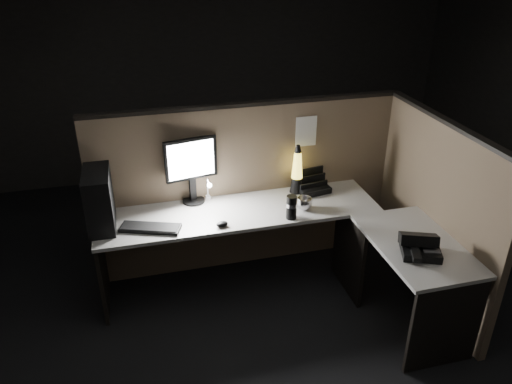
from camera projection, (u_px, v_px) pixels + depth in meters
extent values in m
plane|color=black|center=(276.00, 325.00, 3.93)|extent=(6.00, 6.00, 0.00)
plane|color=#282623|center=(205.00, 67.00, 5.89)|extent=(6.00, 0.00, 6.00)
cube|color=brown|center=(247.00, 188.00, 4.38)|extent=(2.66, 0.06, 1.50)
cube|color=brown|center=(434.00, 215.00, 3.97)|extent=(0.06, 1.66, 1.50)
cube|color=#BAB7B0|center=(239.00, 212.00, 4.08)|extent=(2.30, 0.60, 0.03)
cube|color=#BAB7B0|center=(416.00, 245.00, 3.65)|extent=(0.60, 1.00, 0.03)
cube|color=black|center=(102.00, 269.00, 3.99)|extent=(0.03, 0.55, 0.70)
cube|color=black|center=(445.00, 327.00, 3.41)|extent=(0.55, 0.03, 0.70)
cube|color=black|center=(348.00, 254.00, 4.19)|extent=(0.03, 0.55, 0.70)
cube|color=black|center=(99.00, 200.00, 3.76)|extent=(0.20, 0.43, 0.45)
cylinder|color=black|center=(194.00, 201.00, 4.21)|extent=(0.19, 0.19, 0.02)
cube|color=black|center=(193.00, 188.00, 4.17)|extent=(0.06, 0.05, 0.21)
cube|color=black|center=(191.00, 159.00, 4.05)|extent=(0.44, 0.12, 0.35)
cube|color=white|center=(191.00, 160.00, 4.03)|extent=(0.38, 0.08, 0.30)
cube|color=black|center=(150.00, 228.00, 3.81)|extent=(0.48, 0.30, 0.02)
ellipsoid|color=black|center=(222.00, 224.00, 3.85)|extent=(0.11, 0.09, 0.04)
cube|color=white|center=(208.00, 197.00, 4.25)|extent=(0.04, 0.04, 0.03)
cylinder|color=white|center=(208.00, 187.00, 4.21)|extent=(0.01, 0.01, 0.16)
cylinder|color=white|center=(208.00, 182.00, 4.13)|extent=(0.01, 0.11, 0.01)
sphere|color=white|center=(210.00, 185.00, 4.07)|extent=(0.04, 0.04, 0.04)
cube|color=black|center=(312.00, 188.00, 4.38)|extent=(0.30, 0.27, 0.05)
cube|color=black|center=(314.00, 185.00, 4.33)|extent=(0.27, 0.06, 0.10)
cube|color=black|center=(309.00, 175.00, 4.41)|extent=(0.27, 0.06, 0.18)
cone|color=black|center=(296.00, 185.00, 4.34)|extent=(0.12, 0.12, 0.14)
cone|color=yellow|center=(297.00, 165.00, 4.25)|extent=(0.10, 0.10, 0.24)
sphere|color=#845A13|center=(297.00, 173.00, 4.29)|extent=(0.05, 0.05, 0.05)
sphere|color=#845A13|center=(297.00, 164.00, 4.25)|extent=(0.03, 0.03, 0.03)
cone|color=black|center=(298.00, 149.00, 4.18)|extent=(0.06, 0.06, 0.06)
cylinder|color=black|center=(291.00, 207.00, 3.92)|extent=(0.09, 0.09, 0.20)
imported|color=#B9B9C0|center=(304.00, 204.00, 4.07)|extent=(0.15, 0.15, 0.10)
sphere|color=yellow|center=(295.00, 185.00, 4.38)|extent=(0.06, 0.06, 0.06)
cube|color=white|center=(306.00, 131.00, 4.24)|extent=(0.19, 0.00, 0.27)
cube|color=black|center=(421.00, 251.00, 3.50)|extent=(0.33, 0.31, 0.06)
cube|color=black|center=(419.00, 240.00, 3.51)|extent=(0.30, 0.24, 0.12)
cube|color=black|center=(415.00, 253.00, 3.42)|extent=(0.12, 0.20, 0.04)
cube|color=#3F3F42|center=(431.00, 249.00, 3.47)|extent=(0.15, 0.15, 0.00)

